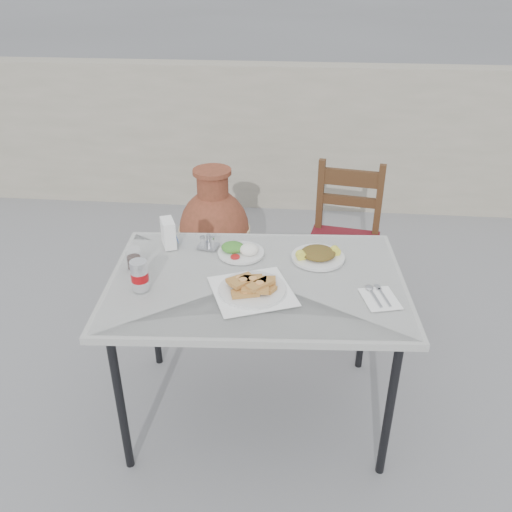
# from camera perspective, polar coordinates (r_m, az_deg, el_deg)

# --- Properties ---
(ground) EXTENTS (80.00, 80.00, 0.00)m
(ground) POSITION_cam_1_polar(r_m,az_deg,el_deg) (2.81, 1.00, -15.39)
(ground) COLOR slate
(ground) RESTS_ON ground
(cafe_table) EXTENTS (1.31, 0.93, 0.77)m
(cafe_table) POSITION_cam_1_polar(r_m,az_deg,el_deg) (2.33, 0.06, -3.47)
(cafe_table) COLOR black
(cafe_table) RESTS_ON ground
(pide_plate) EXTENTS (0.41, 0.41, 0.06)m
(pide_plate) POSITION_cam_1_polar(r_m,az_deg,el_deg) (2.20, -0.39, -3.12)
(pide_plate) COLOR white
(pide_plate) RESTS_ON cafe_table
(salad_rice_plate) EXTENTS (0.21, 0.21, 0.05)m
(salad_rice_plate) POSITION_cam_1_polar(r_m,az_deg,el_deg) (2.48, -1.65, 0.63)
(salad_rice_plate) COLOR silver
(salad_rice_plate) RESTS_ON cafe_table
(salad_chopped_plate) EXTENTS (0.24, 0.24, 0.05)m
(salad_chopped_plate) POSITION_cam_1_polar(r_m,az_deg,el_deg) (2.46, 6.55, 0.15)
(salad_chopped_plate) COLOR silver
(salad_chopped_plate) RESTS_ON cafe_table
(soda_can) EXTENTS (0.07, 0.07, 0.13)m
(soda_can) POSITION_cam_1_polar(r_m,az_deg,el_deg) (2.25, -12.15, -2.00)
(soda_can) COLOR silver
(soda_can) RESTS_ON cafe_table
(cola_glass) EXTENTS (0.07, 0.07, 0.09)m
(cola_glass) POSITION_cam_1_polar(r_m,az_deg,el_deg) (2.42, -12.74, -0.37)
(cola_glass) COLOR white
(cola_glass) RESTS_ON cafe_table
(napkin_holder) EXTENTS (0.10, 0.12, 0.13)m
(napkin_holder) POSITION_cam_1_polar(r_m,az_deg,el_deg) (2.56, -9.21, 2.41)
(napkin_holder) COLOR white
(napkin_holder) RESTS_ON cafe_table
(condiment_caddy) EXTENTS (0.10, 0.09, 0.07)m
(condiment_caddy) POSITION_cam_1_polar(r_m,az_deg,el_deg) (2.54, -5.07, 1.33)
(condiment_caddy) COLOR #AFAFB6
(condiment_caddy) RESTS_ON cafe_table
(cutlery_napkin) EXTENTS (0.17, 0.20, 0.01)m
(cutlery_napkin) POSITION_cam_1_polar(r_m,az_deg,el_deg) (2.24, 12.75, -4.18)
(cutlery_napkin) COLOR white
(cutlery_napkin) RESTS_ON cafe_table
(chair) EXTENTS (0.47, 0.47, 0.92)m
(chair) POSITION_cam_1_polar(r_m,az_deg,el_deg) (3.27, 9.21, 1.59)
(chair) COLOR #321A0D
(chair) RESTS_ON ground
(terracotta_urn) EXTENTS (0.47, 0.47, 0.81)m
(terracotta_urn) POSITION_cam_1_polar(r_m,az_deg,el_deg) (3.54, -4.38, 2.45)
(terracotta_urn) COLOR brown
(terracotta_urn) RESTS_ON ground
(back_wall) EXTENTS (6.00, 0.25, 1.20)m
(back_wall) POSITION_cam_1_polar(r_m,az_deg,el_deg) (4.70, 3.59, 12.27)
(back_wall) COLOR #A69C8A
(back_wall) RESTS_ON ground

